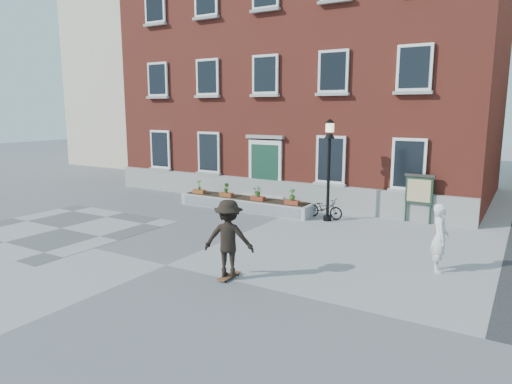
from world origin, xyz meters
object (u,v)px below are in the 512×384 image
Objects in this scene: bicycle at (324,208)px; skateboarder at (229,238)px; lamp_post at (329,156)px; bystander at (440,238)px; notice_board at (419,190)px.

bicycle is 7.45m from skateboarder.
bystander is at bearing -38.32° from lamp_post.
bicycle is 3.64m from notice_board.
bystander is at bearing 36.79° from skateboarder.
notice_board is (3.07, 1.50, -1.28)m from lamp_post.
bystander is at bearing -72.53° from notice_board.
skateboarder is at bearing -173.57° from bicycle.
bystander is 6.22m from lamp_post.
notice_board is (3.34, 1.17, 0.86)m from bicycle.
bystander is (4.98, -4.05, 0.52)m from bicycle.
notice_board is at bearing 0.79° from bystander.
bicycle is 2.18m from lamp_post.
bicycle is at bearing 93.91° from skateboarder.
lamp_post reaches higher than bicycle.
lamp_post is 2.10× the size of notice_board.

